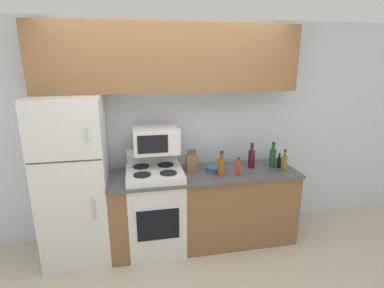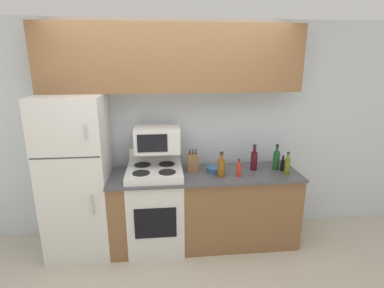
% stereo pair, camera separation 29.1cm
% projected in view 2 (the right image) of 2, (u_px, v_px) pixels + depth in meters
% --- Properties ---
extents(ground_plane, '(12.00, 12.00, 0.00)m').
position_uv_depth(ground_plane, '(177.00, 258.00, 3.30)').
color(ground_plane, beige).
extents(wall_back, '(8.00, 0.05, 2.55)m').
position_uv_depth(wall_back, '(173.00, 131.00, 3.61)').
color(wall_back, silver).
rests_on(wall_back, ground_plane).
extents(lower_cabinets, '(2.12, 0.63, 0.88)m').
position_uv_depth(lower_cabinets, '(205.00, 208.00, 3.49)').
color(lower_cabinets, brown).
rests_on(lower_cabinets, ground_plane).
extents(refrigerator, '(0.68, 0.69, 1.77)m').
position_uv_depth(refrigerator, '(78.00, 176.00, 3.26)').
color(refrigerator, silver).
rests_on(refrigerator, ground_plane).
extents(upper_cabinets, '(2.80, 0.34, 0.70)m').
position_uv_depth(upper_cabinets, '(172.00, 59.00, 3.20)').
color(upper_cabinets, brown).
rests_on(upper_cabinets, refrigerator).
extents(stove, '(0.61, 0.61, 1.12)m').
position_uv_depth(stove, '(156.00, 207.00, 3.41)').
color(stove, silver).
rests_on(stove, ground_plane).
extents(microwave, '(0.49, 0.34, 0.28)m').
position_uv_depth(microwave, '(157.00, 139.00, 3.31)').
color(microwave, silver).
rests_on(microwave, stove).
extents(knife_block, '(0.12, 0.10, 0.26)m').
position_uv_depth(knife_block, '(193.00, 163.00, 3.39)').
color(knife_block, brown).
rests_on(knife_block, lower_cabinets).
extents(bowl, '(0.20, 0.20, 0.06)m').
position_uv_depth(bowl, '(215.00, 169.00, 3.40)').
color(bowl, '#335B84').
rests_on(bowl, lower_cabinets).
extents(bottle_wine_green, '(0.08, 0.08, 0.30)m').
position_uv_depth(bottle_wine_green, '(276.00, 160.00, 3.45)').
color(bottle_wine_green, '#194C23').
rests_on(bottle_wine_green, lower_cabinets).
extents(bottle_soy_sauce, '(0.05, 0.05, 0.18)m').
position_uv_depth(bottle_soy_sauce, '(283.00, 165.00, 3.42)').
color(bottle_soy_sauce, black).
rests_on(bottle_soy_sauce, lower_cabinets).
extents(bottle_whiskey, '(0.08, 0.08, 0.28)m').
position_uv_depth(bottle_whiskey, '(221.00, 167.00, 3.23)').
color(bottle_whiskey, brown).
rests_on(bottle_whiskey, lower_cabinets).
extents(bottle_wine_red, '(0.08, 0.08, 0.30)m').
position_uv_depth(bottle_wine_red, '(254.00, 160.00, 3.43)').
color(bottle_wine_red, '#470F19').
rests_on(bottle_wine_red, lower_cabinets).
extents(bottle_olive_oil, '(0.06, 0.06, 0.26)m').
position_uv_depth(bottle_olive_oil, '(287.00, 166.00, 3.29)').
color(bottle_olive_oil, '#5B6619').
rests_on(bottle_olive_oil, lower_cabinets).
extents(bottle_hot_sauce, '(0.05, 0.05, 0.20)m').
position_uv_depth(bottle_hot_sauce, '(239.00, 170.00, 3.25)').
color(bottle_hot_sauce, red).
rests_on(bottle_hot_sauce, lower_cabinets).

